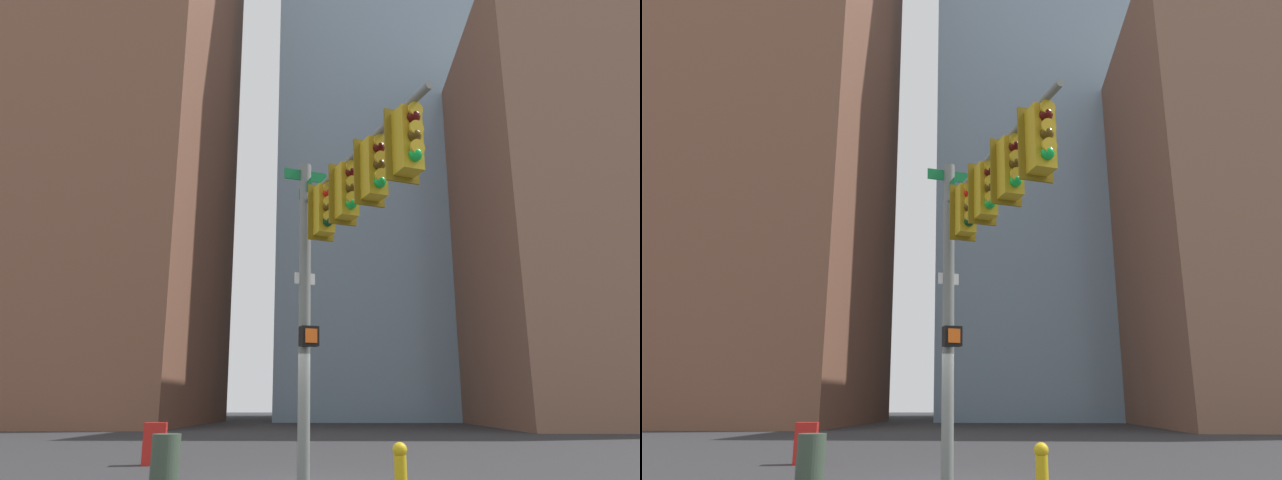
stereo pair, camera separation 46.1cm
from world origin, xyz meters
TOP-DOWN VIEW (x-y plane):
  - signal_pole_assembly at (-1.62, -0.78)m, footprint 5.21×2.47m
  - fire_hydrant at (-1.20, -1.88)m, footprint 0.34×0.26m
  - litter_bin at (-0.08, 2.57)m, footprint 0.56×0.56m
  - newspaper_box at (3.76, 3.92)m, footprint 0.53×0.63m
  - building_brick_nearside at (33.87, 17.84)m, footprint 22.39×17.02m
  - building_brick_midblock at (30.48, -21.40)m, footprint 20.31×19.81m
  - building_glass_tower at (54.70, -10.78)m, footprint 32.88×30.18m
  - building_brick_farside at (54.66, 29.42)m, footprint 19.34×16.67m

SIDE VIEW (x-z plane):
  - fire_hydrant at x=-1.20m, z-range 0.04..0.91m
  - litter_bin at x=-0.08m, z-range 0.00..0.95m
  - newspaper_box at x=3.76m, z-range 0.00..1.05m
  - signal_pole_assembly at x=-1.62m, z-range 1.25..7.91m
  - building_brick_midblock at x=30.48m, z-range 0.00..30.61m
  - building_brick_farside at x=54.66m, z-range 0.00..42.13m
  - building_brick_nearside at x=33.87m, z-range 0.00..51.46m
  - building_glass_tower at x=54.70m, z-range 0.00..71.19m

